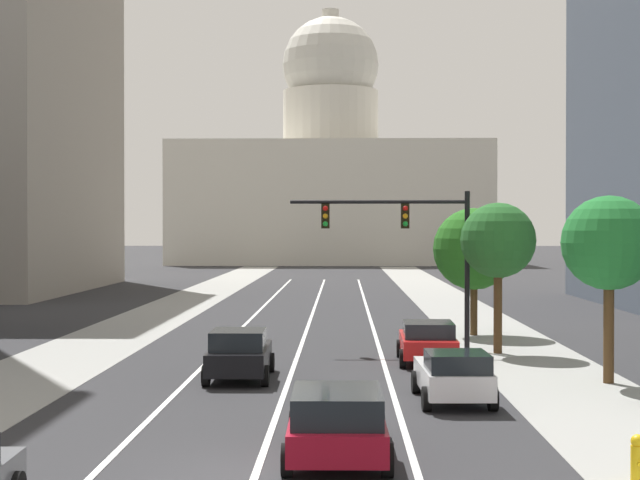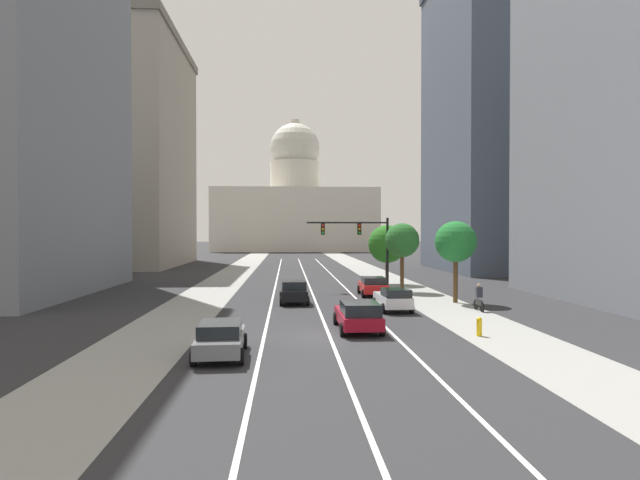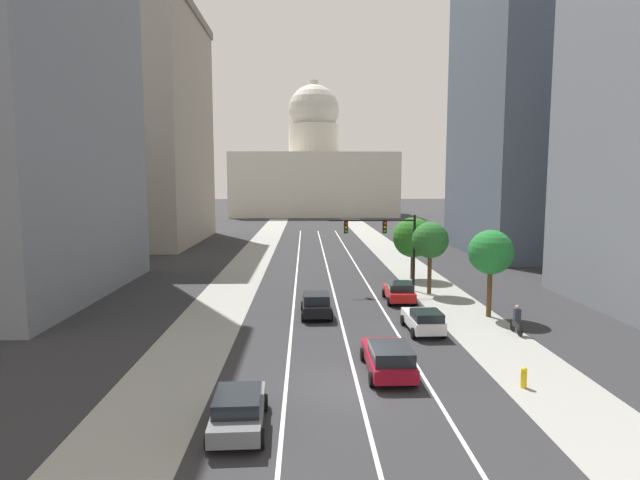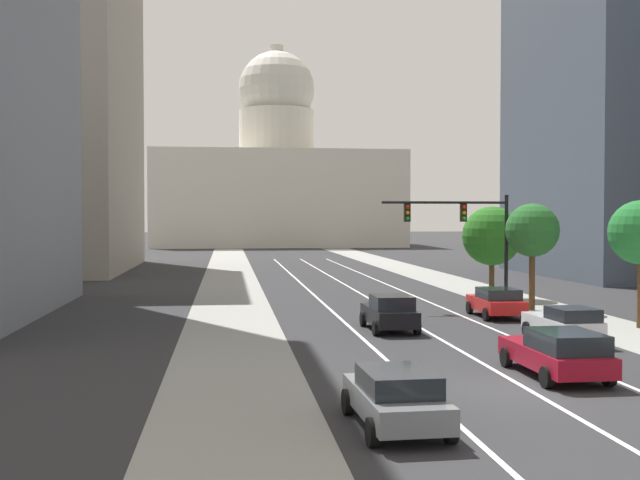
# 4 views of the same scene
# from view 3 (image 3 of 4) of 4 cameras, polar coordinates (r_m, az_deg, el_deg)

# --- Properties ---
(ground_plane) EXTENTS (400.00, 400.00, 0.00)m
(ground_plane) POSITION_cam_3_polar(r_m,az_deg,el_deg) (62.04, 0.44, -1.64)
(ground_plane) COLOR #2B2B2D
(sidewalk_left) EXTENTS (4.32, 130.00, 0.01)m
(sidewalk_left) POSITION_cam_3_polar(r_m,az_deg,el_deg) (57.37, -7.73, -2.36)
(sidewalk_left) COLOR gray
(sidewalk_left) RESTS_ON ground
(sidewalk_right) EXTENTS (4.32, 130.00, 0.01)m
(sidewalk_right) POSITION_cam_3_polar(r_m,az_deg,el_deg) (58.02, 8.89, -2.28)
(sidewalk_right) COLOR gray
(sidewalk_right) RESTS_ON ground
(lane_stripe_left) EXTENTS (0.16, 90.00, 0.01)m
(lane_stripe_left) POSITION_cam_3_polar(r_m,az_deg,el_deg) (47.20, -2.65, -4.22)
(lane_stripe_left) COLOR white
(lane_stripe_left) RESTS_ON ground
(lane_stripe_center) EXTENTS (0.16, 90.00, 0.01)m
(lane_stripe_center) POSITION_cam_3_polar(r_m,az_deg,el_deg) (47.25, 1.10, -4.20)
(lane_stripe_center) COLOR white
(lane_stripe_center) RESTS_ON ground
(lane_stripe_right) EXTENTS (0.16, 90.00, 0.01)m
(lane_stripe_right) POSITION_cam_3_polar(r_m,az_deg,el_deg) (47.49, 4.84, -4.17)
(lane_stripe_right) COLOR white
(lane_stripe_right) RESTS_ON ground
(office_tower_far_left) EXTENTS (17.82, 27.19, 33.21)m
(office_tower_far_left) POSITION_cam_3_polar(r_m,az_deg,el_deg) (79.27, -19.75, 11.82)
(office_tower_far_left) COLOR #9E9384
(office_tower_far_left) RESTS_ON ground
(office_tower_far_right) EXTENTS (15.68, 21.74, 39.30)m
(office_tower_far_right) POSITION_cam_3_polar(r_m,az_deg,el_deg) (68.97, 22.72, 15.11)
(office_tower_far_right) COLOR #4C5666
(office_tower_far_right) RESTS_ON ground
(capitol_building) EXTENTS (41.60, 23.73, 34.46)m
(capitol_building) POSITION_cam_3_polar(r_m,az_deg,el_deg) (135.20, -0.70, 7.42)
(capitol_building) COLOR beige
(capitol_building) RESTS_ON ground
(car_red) EXTENTS (2.13, 4.14, 1.46)m
(car_red) POSITION_cam_3_polar(r_m,az_deg,el_deg) (38.31, 8.76, -5.65)
(car_red) COLOR red
(car_red) RESTS_ON ground
(car_black) EXTENTS (2.03, 4.23, 1.59)m
(car_black) POSITION_cam_3_polar(r_m,az_deg,el_deg) (33.89, -0.43, -7.11)
(car_black) COLOR black
(car_black) RESTS_ON ground
(car_crimson) EXTENTS (2.15, 4.77, 1.52)m
(car_crimson) POSITION_cam_3_polar(r_m,az_deg,el_deg) (24.26, 7.61, -12.81)
(car_crimson) COLOR maroon
(car_crimson) RESTS_ON ground
(car_gray) EXTENTS (2.09, 4.20, 1.41)m
(car_gray) POSITION_cam_3_polar(r_m,az_deg,el_deg) (19.41, -9.03, -18.05)
(car_gray) COLOR slate
(car_gray) RESTS_ON ground
(car_white) EXTENTS (2.01, 4.07, 1.46)m
(car_white) POSITION_cam_3_polar(r_m,az_deg,el_deg) (30.92, 11.39, -8.68)
(car_white) COLOR silver
(car_white) RESTS_ON ground
(traffic_signal_mast) EXTENTS (6.96, 0.39, 6.14)m
(traffic_signal_mast) POSITION_cam_3_polar(r_m,az_deg,el_deg) (41.29, 7.42, 0.40)
(traffic_signal_mast) COLOR black
(traffic_signal_mast) RESTS_ON ground
(fire_hydrant) EXTENTS (0.26, 0.35, 0.91)m
(fire_hydrant) POSITION_cam_3_polar(r_m,az_deg,el_deg) (24.35, 21.67, -13.96)
(fire_hydrant) COLOR yellow
(fire_hydrant) RESTS_ON ground
(cyclist) EXTENTS (0.36, 1.70, 1.72)m
(cyclist) POSITION_cam_3_polar(r_m,az_deg,el_deg) (32.06, 20.98, -8.27)
(cyclist) COLOR black
(cyclist) RESTS_ON ground
(street_tree_near_right) EXTENTS (2.83, 2.83, 5.67)m
(street_tree_near_right) POSITION_cam_3_polar(r_m,az_deg,el_deg) (40.86, 12.13, -0.07)
(street_tree_near_right) COLOR #51381E
(street_tree_near_right) RESTS_ON ground
(street_tree_far_right) EXTENTS (3.59, 3.59, 5.60)m
(street_tree_far_right) POSITION_cam_3_polar(r_m,az_deg,el_deg) (46.86, 10.26, 0.27)
(street_tree_far_right) COLOR #51381E
(street_tree_far_right) RESTS_ON ground
(street_tree_mid_right) EXTENTS (2.87, 2.87, 5.70)m
(street_tree_mid_right) POSITION_cam_3_polar(r_m,az_deg,el_deg) (34.91, 18.41, -1.34)
(street_tree_mid_right) COLOR #51381E
(street_tree_mid_right) RESTS_ON ground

